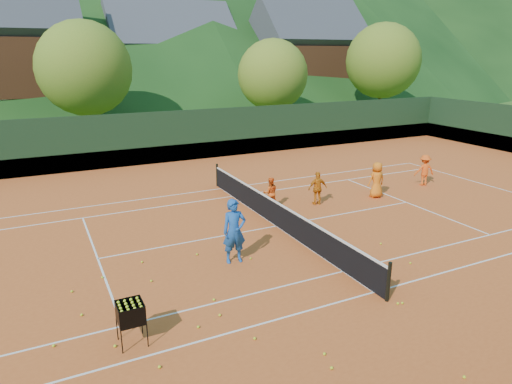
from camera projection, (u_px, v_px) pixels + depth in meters
name	position (u px, v px, depth m)	size (l,w,h in m)	color
ground	(277.00, 227.00, 17.01)	(400.00, 400.00, 0.00)	#2C4D18
clay_court	(277.00, 226.00, 17.01)	(40.00, 24.00, 0.02)	#BD4F1E
coach	(234.00, 231.00, 13.83)	(0.73, 0.48, 2.01)	#1950A5
student_a	(270.00, 193.00, 18.88)	(0.63, 0.49, 1.29)	#FD5A16
student_b	(318.00, 188.00, 19.25)	(0.84, 0.35, 1.43)	orange
student_c	(377.00, 180.00, 20.20)	(0.78, 0.51, 1.61)	orange
student_d	(424.00, 170.00, 22.09)	(0.97, 0.56, 1.51)	#F75615
tennis_ball_0	(72.00, 291.00, 12.28)	(0.07, 0.07, 0.07)	#BBD824
tennis_ball_1	(54.00, 346.00, 10.00)	(0.07, 0.07, 0.07)	#BBD824
tennis_ball_2	(102.00, 277.00, 13.04)	(0.07, 0.07, 0.07)	#BBD824
tennis_ball_3	(306.00, 242.00, 15.49)	(0.07, 0.07, 0.07)	#BBD824
tennis_ball_6	(214.00, 300.00, 11.86)	(0.07, 0.07, 0.07)	#BBD824
tennis_ball_7	(82.00, 315.00, 11.18)	(0.07, 0.07, 0.07)	#BBD824
tennis_ball_8	(464.00, 377.00, 9.03)	(0.07, 0.07, 0.07)	#BBD824
tennis_ball_9	(402.00, 303.00, 11.70)	(0.07, 0.07, 0.07)	#BBD824
tennis_ball_10	(381.00, 244.00, 15.35)	(0.07, 0.07, 0.07)	#BBD824
tennis_ball_11	(255.00, 338.00, 10.25)	(0.07, 0.07, 0.07)	#BBD824
tennis_ball_12	(151.00, 281.00, 12.85)	(0.07, 0.07, 0.07)	#BBD824
tennis_ball_13	(398.00, 303.00, 11.68)	(0.07, 0.07, 0.07)	#BBD824
tennis_ball_14	(324.00, 354.00, 9.72)	(0.07, 0.07, 0.07)	#BBD824
tennis_ball_15	(198.00, 327.00, 10.68)	(0.07, 0.07, 0.07)	#BBD824
tennis_ball_16	(142.00, 262.00, 14.00)	(0.07, 0.07, 0.07)	#BBD824
tennis_ball_18	(115.00, 346.00, 9.99)	(0.07, 0.07, 0.07)	#BBD824
tennis_ball_20	(332.00, 368.00, 9.29)	(0.07, 0.07, 0.07)	#BBD824
tennis_ball_21	(251.00, 258.00, 14.25)	(0.07, 0.07, 0.07)	#BBD824
tennis_ball_22	(220.00, 315.00, 11.16)	(0.07, 0.07, 0.07)	#BBD824
tennis_ball_23	(159.00, 367.00, 9.32)	(0.07, 0.07, 0.07)	#BBD824
tennis_ball_24	(350.00, 263.00, 13.92)	(0.07, 0.07, 0.07)	#BBD824
tennis_ball_25	(410.00, 263.00, 13.93)	(0.07, 0.07, 0.07)	#BBD824
tennis_ball_26	(197.00, 254.00, 14.53)	(0.07, 0.07, 0.07)	#BBD824
court_lines	(277.00, 226.00, 17.01)	(23.83, 11.03, 0.00)	white
tennis_net	(277.00, 213.00, 16.86)	(0.10, 12.07, 1.10)	black
perimeter_fence	(277.00, 194.00, 16.64)	(40.40, 24.24, 3.00)	black
ball_hopper	(130.00, 314.00, 9.93)	(0.57, 0.57, 1.00)	black
chalet_mid	(171.00, 65.00, 47.27)	(12.65, 8.82, 11.45)	beige
chalet_right	(306.00, 62.00, 49.67)	(11.50, 8.82, 11.91)	beige
tree_b	(85.00, 69.00, 30.97)	(6.40, 6.40, 8.40)	#41291A
tree_c	(273.00, 75.00, 36.22)	(5.60, 5.60, 7.35)	#3D2518
tree_d	(383.00, 61.00, 41.86)	(6.80, 6.80, 8.93)	#432C1A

